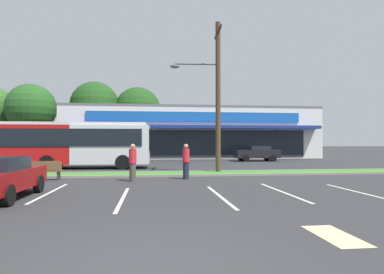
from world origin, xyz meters
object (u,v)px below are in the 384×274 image
city_bus (66,144)px  car_3 (257,153)px  bus_stop_bench (45,170)px  pedestrian_by_pole (186,161)px  utility_pole (215,92)px  pedestrian_near_bench (133,162)px

city_bus → car_3: 17.71m
car_3 → bus_stop_bench: bearing=42.5°
car_3 → pedestrian_by_pole: pedestrian_by_pole is taller
city_bus → car_3: size_ratio=2.76×
utility_pole → city_bus: bearing=154.0°
utility_pole → pedestrian_by_pole: size_ratio=5.09×
bus_stop_bench → car_3: 20.92m
bus_stop_bench → pedestrian_by_pole: 6.95m
city_bus → utility_pole: bearing=-24.4°
pedestrian_near_bench → utility_pole: bearing=132.3°
bus_stop_bench → car_3: size_ratio=0.37×
pedestrian_near_bench → bus_stop_bench: bearing=-96.6°
utility_pole → bus_stop_bench: 10.30m
pedestrian_by_pole → pedestrian_near_bench: bearing=105.7°
utility_pole → city_bus: (-9.83, 4.78, -3.13)m
utility_pole → pedestrian_near_bench: 7.04m
bus_stop_bench → pedestrian_near_bench: pedestrian_near_bench is taller
utility_pole → pedestrian_by_pole: (-2.07, -2.78, -3.99)m
car_3 → city_bus: bearing=23.1°
city_bus → pedestrian_by_pole: 10.87m
utility_pole → bus_stop_bench: bearing=-165.1°
bus_stop_bench → pedestrian_by_pole: pedestrian_by_pole is taller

